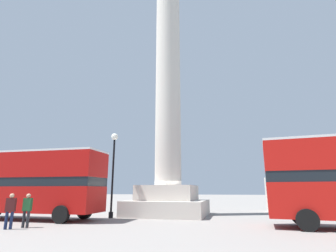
{
  "coord_description": "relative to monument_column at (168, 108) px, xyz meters",
  "views": [
    {
      "loc": [
        5.08,
        -20.09,
        1.83
      ],
      "look_at": [
        0.0,
        0.0,
        6.93
      ],
      "focal_mm": 28.0,
      "sensor_mm": 36.0,
      "label": 1
    }
  ],
  "objects": [
    {
      "name": "street_lamp",
      "position": [
        -3.29,
        -2.88,
        -4.82
      ],
      "size": [
        0.49,
        0.49,
        5.88
      ],
      "color": "black",
      "rests_on": "ground_plane"
    },
    {
      "name": "bus_a",
      "position": [
        -8.21,
        -5.24,
        -6.08
      ],
      "size": [
        10.18,
        2.98,
        4.32
      ],
      "rotation": [
        0.0,
        0.0,
        0.02
      ],
      "color": "#A80F0C",
      "rests_on": "ground_plane"
    },
    {
      "name": "pedestrian_near_lamp",
      "position": [
        -5.31,
        -8.33,
        -7.55
      ],
      "size": [
        0.45,
        0.22,
        1.66
      ],
      "rotation": [
        0.0,
        0.0,
        3.24
      ],
      "color": "#28282D",
      "rests_on": "ground_plane"
    },
    {
      "name": "monument_column",
      "position": [
        0.0,
        0.0,
        0.0
      ],
      "size": [
        5.74,
        5.74,
        23.74
      ],
      "color": "beige",
      "rests_on": "ground_plane"
    },
    {
      "name": "ground_plane",
      "position": [
        0.0,
        0.0,
        -8.47
      ],
      "size": [
        200.0,
        200.0,
        0.0
      ],
      "primitive_type": "plane",
      "color": "gray"
    },
    {
      "name": "pedestrian_by_plinth",
      "position": [
        -5.69,
        -8.99,
        -7.54
      ],
      "size": [
        0.47,
        0.32,
        1.68
      ],
      "rotation": [
        0.0,
        0.0,
        3.5
      ],
      "color": "#192347",
      "rests_on": "ground_plane"
    },
    {
      "name": "equestrian_statue",
      "position": [
        9.32,
        5.63,
        -6.67
      ],
      "size": [
        3.26,
        2.37,
        6.29
      ],
      "rotation": [
        0.0,
        0.0,
        -0.02
      ],
      "color": "beige",
      "rests_on": "ground_plane"
    }
  ]
}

